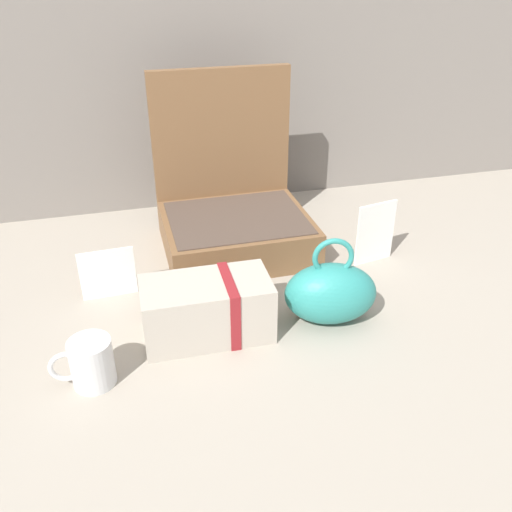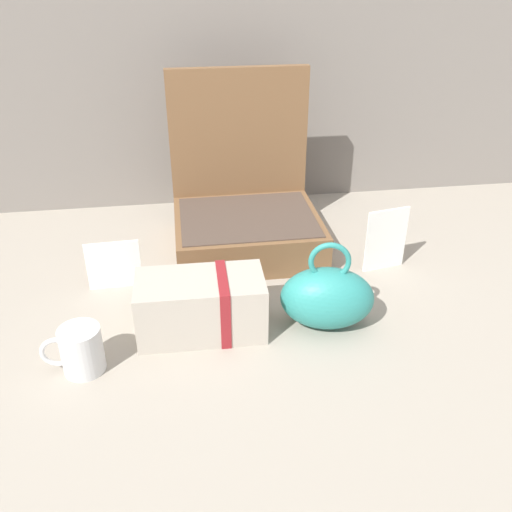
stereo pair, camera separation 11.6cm
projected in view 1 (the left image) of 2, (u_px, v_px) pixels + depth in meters
name	position (u px, v px, depth m)	size (l,w,h in m)	color
ground_plane	(248.00, 297.00, 1.23)	(6.00, 6.00, 0.00)	#9E9384
open_suitcase	(233.00, 212.00, 1.41)	(0.36, 0.33, 0.43)	brown
teal_pouch_handbag	(330.00, 293.00, 1.13)	(0.21, 0.15, 0.19)	teal
cream_toiletry_bag	(209.00, 309.00, 1.09)	(0.26, 0.14, 0.13)	#B2A899
coffee_mug	(91.00, 363.00, 0.97)	(0.11, 0.08, 0.09)	silver
info_card_left	(375.00, 233.00, 1.34)	(0.11, 0.01, 0.16)	white
poster_card_right	(108.00, 274.00, 1.21)	(0.12, 0.01, 0.12)	white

